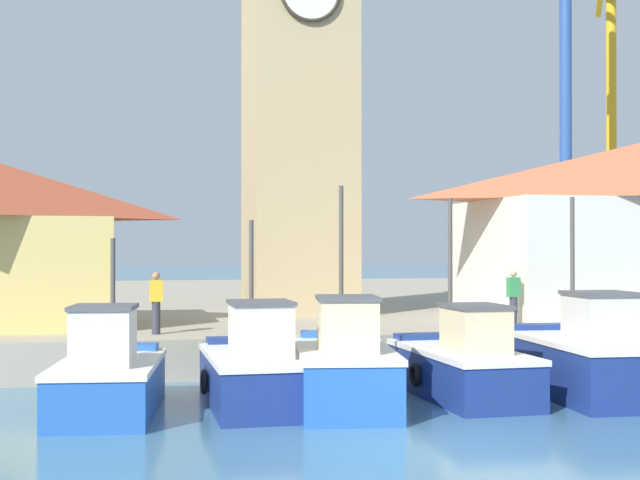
{
  "coord_description": "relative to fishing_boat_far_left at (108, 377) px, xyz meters",
  "views": [
    {
      "loc": [
        -4.94,
        -13.61,
        3.29
      ],
      "look_at": [
        0.56,
        10.37,
        3.5
      ],
      "focal_mm": 50.0,
      "sensor_mm": 36.0,
      "label": 1
    }
  ],
  "objects": [
    {
      "name": "ground_plane",
      "position": [
        5.09,
        -4.48,
        -0.72
      ],
      "size": [
        300.0,
        300.0,
        0.0
      ],
      "primitive_type": "plane",
      "color": "teal"
    },
    {
      "name": "port_crane_far",
      "position": [
        20.76,
        20.01,
        8.06
      ],
      "size": [
        4.91,
        7.06,
        20.53
      ],
      "color": "navy",
      "rests_on": "quay_wharf"
    },
    {
      "name": "fishing_boat_far_left",
      "position": [
        0.0,
        0.0,
        0.0
      ],
      "size": [
        2.47,
        4.48,
        3.49
      ],
      "color": "#2356A8",
      "rests_on": "ground"
    },
    {
      "name": "fishing_boat_mid_left",
      "position": [
        7.55,
        0.26,
        -0.01
      ],
      "size": [
        2.0,
        4.85,
        4.42
      ],
      "color": "navy",
      "rests_on": "ground"
    },
    {
      "name": "clock_tower",
      "position": [
        6.21,
        11.54,
        8.07
      ],
      "size": [
        3.96,
        3.96,
        16.42
      ],
      "color": "tan",
      "rests_on": "quay_wharf"
    },
    {
      "name": "fishing_boat_left_inner",
      "position": [
        4.75,
        -0.24,
        0.07
      ],
      "size": [
        2.66,
        4.96,
        4.62
      ],
      "color": "#2356A8",
      "rests_on": "ground"
    },
    {
      "name": "dock_worker_along_quay",
      "position": [
        1.16,
        5.41,
        1.16
      ],
      "size": [
        0.34,
        0.22,
        1.62
      ],
      "color": "#33333D",
      "rests_on": "quay_wharf"
    },
    {
      "name": "port_crane_near",
      "position": [
        26.64,
        25.9,
        8.43
      ],
      "size": [
        4.8,
        9.2,
        21.38
      ],
      "color": "#976E11",
      "rests_on": "quay_wharf"
    },
    {
      "name": "quay_wharf",
      "position": [
        5.09,
        23.89,
        -0.2
      ],
      "size": [
        120.0,
        40.0,
        1.04
      ],
      "primitive_type": "cube",
      "color": "#9E937F",
      "rests_on": "ground"
    },
    {
      "name": "dock_worker_near_tower",
      "position": [
        11.15,
        5.31,
        1.16
      ],
      "size": [
        0.34,
        0.22,
        1.62
      ],
      "color": "#33333D",
      "rests_on": "quay_wharf"
    },
    {
      "name": "fishing_boat_left_outer",
      "position": [
        2.97,
        0.2,
        0.02
      ],
      "size": [
        2.09,
        4.58,
        3.88
      ],
      "color": "navy",
      "rests_on": "ground"
    },
    {
      "name": "fishing_boat_center",
      "position": [
        10.28,
        -0.23,
        0.09
      ],
      "size": [
        2.44,
        5.03,
        4.45
      ],
      "color": "navy",
      "rests_on": "ground"
    }
  ]
}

